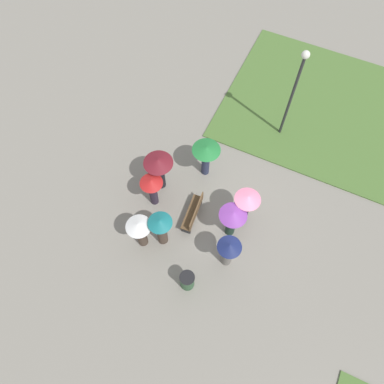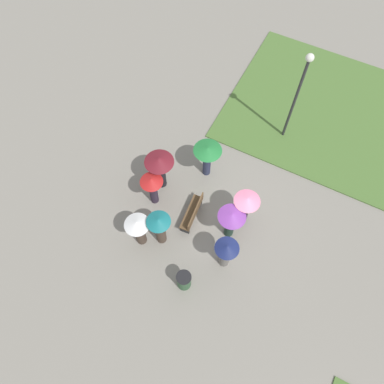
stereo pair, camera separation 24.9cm
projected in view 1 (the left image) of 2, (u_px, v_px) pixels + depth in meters
The scene contains 13 objects.
ground_plane at pixel (230, 218), 15.51m from camera, with size 90.00×90.00×0.00m, color gray.
lawn_patch_near at pixel (316, 106), 18.30m from camera, with size 8.06×8.50×0.06m.
park_bench at pixel (194, 213), 15.12m from camera, with size 1.65×0.58×0.90m.
lamp_post at pixel (295, 86), 14.89m from camera, with size 0.32×0.32×4.77m.
trash_bin at pixel (187, 281), 13.80m from camera, with size 0.57×0.57×0.96m.
crowd_person_maroon at pixel (159, 167), 15.01m from camera, with size 1.19×1.19×1.99m.
crowd_person_navy at pixel (228, 251), 13.64m from camera, with size 0.90×0.90×1.81m.
crowd_person_teal at pixel (161, 229), 14.03m from camera, with size 0.92×0.92×1.93m.
crowd_person_green at pixel (206, 155), 15.36m from camera, with size 1.17×1.17×1.88m.
crowd_person_pink at pixel (247, 203), 14.34m from camera, with size 1.01×1.01×1.92m.
crowd_person_purple at pixel (232, 219), 14.13m from camera, with size 1.07×1.07×1.80m.
crowd_person_white at pixel (140, 231), 14.00m from camera, with size 0.96×0.96×1.80m.
crowd_person_red at pixel (152, 188), 14.82m from camera, with size 0.92×0.92×1.78m.
Camera 1 is at (6.37, 1.24, 14.22)m, focal length 35.00 mm.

